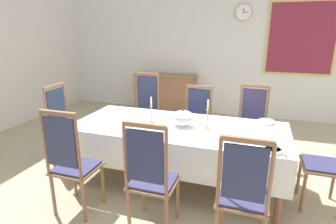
# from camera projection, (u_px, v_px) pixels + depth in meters

# --- Properties ---
(ground) EXTENTS (7.57, 6.46, 0.04)m
(ground) POSITION_uv_depth(u_px,v_px,m) (178.00, 182.00, 3.63)
(ground) COLOR tan
(back_wall) EXTENTS (7.57, 0.08, 3.14)m
(back_wall) POSITION_uv_depth(u_px,v_px,m) (220.00, 45.00, 6.14)
(back_wall) COLOR silver
(back_wall) RESTS_ON ground
(dining_table) EXTENTS (2.60, 1.11, 0.77)m
(dining_table) POSITION_uv_depth(u_px,v_px,m) (178.00, 131.00, 3.42)
(dining_table) COLOR #915B46
(dining_table) RESTS_ON ground
(tablecloth) EXTENTS (2.62, 1.13, 0.42)m
(tablecloth) POSITION_uv_depth(u_px,v_px,m) (178.00, 134.00, 3.43)
(tablecloth) COLOR white
(tablecloth) RESTS_ON dining_table
(chair_south_a) EXTENTS (0.44, 0.42, 1.19)m
(chair_south_a) POSITION_uv_depth(u_px,v_px,m) (71.00, 162.00, 2.84)
(chair_south_a) COLOR #895E4A
(chair_south_a) RESTS_ON ground
(chair_north_a) EXTENTS (0.44, 0.42, 1.24)m
(chair_north_a) POSITION_uv_depth(u_px,v_px,m) (145.00, 110.00, 4.59)
(chair_north_a) COLOR brown
(chair_north_a) RESTS_ON ground
(chair_south_b) EXTENTS (0.44, 0.42, 1.16)m
(chair_south_b) POSITION_uv_depth(u_px,v_px,m) (151.00, 176.00, 2.57)
(chair_south_b) COLOR brown
(chair_south_b) RESTS_ON ground
(chair_north_b) EXTENTS (0.44, 0.42, 1.07)m
(chair_north_b) POSITION_uv_depth(u_px,v_px,m) (197.00, 119.00, 4.32)
(chair_north_b) COLOR #915F42
(chair_north_b) RESTS_ON ground
(chair_south_c) EXTENTS (0.44, 0.42, 1.14)m
(chair_south_c) POSITION_uv_depth(u_px,v_px,m) (243.00, 193.00, 2.32)
(chair_south_c) COLOR #8E5C49
(chair_south_c) RESTS_ON ground
(chair_north_c) EXTENTS (0.44, 0.42, 1.14)m
(chair_north_c) POSITION_uv_depth(u_px,v_px,m) (252.00, 123.00, 4.06)
(chair_north_c) COLOR olive
(chair_north_c) RESTS_ON ground
(chair_head_west) EXTENTS (0.42, 0.44, 1.17)m
(chair_head_west) POSITION_uv_depth(u_px,v_px,m) (65.00, 124.00, 3.97)
(chair_head_west) COLOR olive
(chair_head_west) RESTS_ON ground
(chair_head_east) EXTENTS (0.42, 0.44, 1.17)m
(chair_head_east) POSITION_uv_depth(u_px,v_px,m) (331.00, 158.00, 2.93)
(chair_head_east) COLOR brown
(chair_head_east) RESTS_ON ground
(soup_tureen) EXTENTS (0.26, 0.26, 0.21)m
(soup_tureen) POSITION_uv_depth(u_px,v_px,m) (183.00, 118.00, 3.35)
(soup_tureen) COLOR white
(soup_tureen) RESTS_ON tablecloth
(candlestick_west) EXTENTS (0.07, 0.07, 0.34)m
(candlestick_west) POSITION_uv_depth(u_px,v_px,m) (151.00, 113.00, 3.47)
(candlestick_west) COLOR gold
(candlestick_west) RESTS_ON tablecloth
(candlestick_east) EXTENTS (0.07, 0.07, 0.36)m
(candlestick_east) POSITION_uv_depth(u_px,v_px,m) (207.00, 117.00, 3.25)
(candlestick_east) COLOR gold
(candlestick_east) RESTS_ON tablecloth
(bowl_near_left) EXTENTS (0.19, 0.19, 0.04)m
(bowl_near_left) POSITION_uv_depth(u_px,v_px,m) (266.00, 121.00, 3.48)
(bowl_near_left) COLOR white
(bowl_near_left) RESTS_ON tablecloth
(bowl_near_right) EXTENTS (0.18, 0.18, 0.04)m
(bowl_near_right) POSITION_uv_depth(u_px,v_px,m) (273.00, 150.00, 2.67)
(bowl_near_right) COLOR white
(bowl_near_right) RESTS_ON tablecloth
(bowl_far_left) EXTENTS (0.14, 0.14, 0.03)m
(bowl_far_left) POSITION_uv_depth(u_px,v_px,m) (137.00, 132.00, 3.14)
(bowl_far_left) COLOR white
(bowl_far_left) RESTS_ON tablecloth
(spoon_primary) EXTENTS (0.03, 0.18, 0.01)m
(spoon_primary) POSITION_uv_depth(u_px,v_px,m) (276.00, 123.00, 3.47)
(spoon_primary) COLOR gold
(spoon_primary) RESTS_ON tablecloth
(spoon_secondary) EXTENTS (0.03, 0.18, 0.01)m
(spoon_secondary) POSITION_uv_depth(u_px,v_px,m) (286.00, 152.00, 2.66)
(spoon_secondary) COLOR gold
(spoon_secondary) RESTS_ON tablecloth
(sideboard) EXTENTS (1.44, 0.48, 0.90)m
(sideboard) POSITION_uv_depth(u_px,v_px,m) (165.00, 93.00, 6.54)
(sideboard) COLOR #895D40
(sideboard) RESTS_ON ground
(mounted_clock) EXTENTS (0.35, 0.06, 0.35)m
(mounted_clock) POSITION_uv_depth(u_px,v_px,m) (244.00, 12.00, 5.74)
(mounted_clock) COLOR #D1B251
(framed_painting) EXTENTS (1.32, 0.05, 1.47)m
(framed_painting) POSITION_uv_depth(u_px,v_px,m) (301.00, 38.00, 5.54)
(framed_painting) COLOR #D1B251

